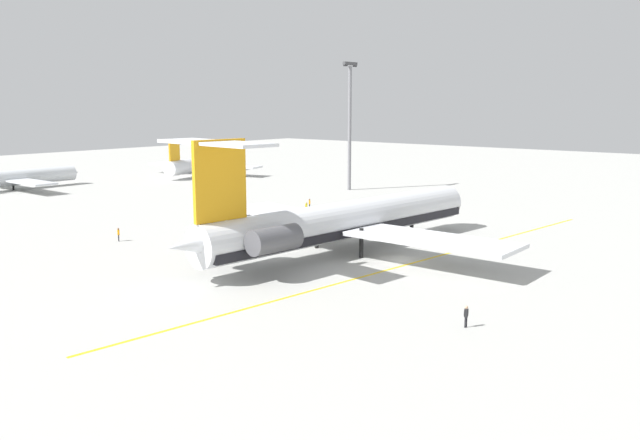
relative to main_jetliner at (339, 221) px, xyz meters
The scene contains 11 objects.
ground 8.56m from the main_jetliner, 78.01° to the right, with size 363.54×363.54×0.00m, color #ADADA8.
main_jetliner is the anchor object (origin of this frame).
airliner_mid_left 84.75m from the main_jetliner, 87.70° to the left, with size 27.35×26.93×8.22m.
airliner_mid_right 90.30m from the main_jetliner, 58.79° to the left, with size 29.65×29.66×8.99m.
ground_crew_near_nose 28.47m from the main_jetliner, 48.20° to the left, with size 0.44×0.28×1.75m.
ground_crew_near_tail 27.44m from the main_jetliner, 121.02° to the right, with size 0.42×0.28×1.76m.
ground_crew_portside 28.36m from the main_jetliner, 116.47° to the left, with size 0.27×0.42×1.71m.
ground_crew_starboard 31.86m from the main_jetliner, 46.44° to the left, with size 0.28×0.41×1.75m.
safety_cone_nose 29.97m from the main_jetliner, 26.05° to the left, with size 0.40×0.40×0.55m, color #EA590F.
taxiway_centreline 10.16m from the main_jetliner, 81.97° to the right, with size 77.02×0.36×0.01m, color gold.
light_mast 56.89m from the main_jetliner, 35.65° to the left, with size 4.00×0.70×25.02m.
Camera 1 is at (-60.09, -37.79, 17.11)m, focal length 36.61 mm.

